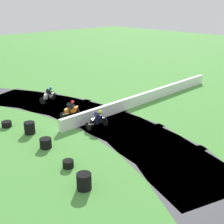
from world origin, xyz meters
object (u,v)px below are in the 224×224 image
motorcycle_lead_black (98,119)px  motorcycle_trailing_white (49,95)px  tire_stack_mid_b (46,143)px  tire_stack_mid_a (68,164)px  tire_stack_near (84,181)px  tire_stack_far (30,128)px  tire_stack_extra_a (7,124)px  motorcycle_chase_orange (71,109)px

motorcycle_lead_black → motorcycle_trailing_white: motorcycle_lead_black is taller
tire_stack_mid_b → motorcycle_trailing_white: bearing=56.1°
tire_stack_mid_a → tire_stack_near: bearing=-106.1°
tire_stack_far → tire_stack_mid_a: bearing=-97.7°
motorcycle_trailing_white → tire_stack_near: motorcycle_trailing_white is taller
motorcycle_lead_black → tire_stack_near: 7.21m
motorcycle_lead_black → tire_stack_extra_a: bearing=134.3°
tire_stack_near → tire_stack_extra_a: bearing=85.7°
motorcycle_chase_orange → tire_stack_mid_a: motorcycle_chase_orange is taller
motorcycle_trailing_white → tire_stack_extra_a: motorcycle_trailing_white is taller
motorcycle_lead_black → tire_stack_far: size_ratio=2.13×
motorcycle_chase_orange → tire_stack_extra_a: motorcycle_chase_orange is taller
tire_stack_mid_a → tire_stack_mid_b: size_ratio=0.84×
motorcycle_trailing_white → tire_stack_extra_a: 5.92m
motorcycle_chase_orange → motorcycle_lead_black: bearing=-87.0°
motorcycle_chase_orange → tire_stack_near: (-5.08, -7.89, -0.25)m
motorcycle_trailing_white → tire_stack_extra_a: bearing=-152.5°
motorcycle_lead_black → tire_stack_extra_a: size_ratio=2.49×
motorcycle_chase_orange → tire_stack_near: 9.39m
tire_stack_near → tire_stack_far: bearing=79.9°
tire_stack_mid_a → tire_stack_mid_b: bearing=82.6°
tire_stack_far → tire_stack_extra_a: size_ratio=1.17×
motorcycle_chase_orange → tire_stack_far: (-3.75, -0.45, -0.25)m
tire_stack_near → tire_stack_extra_a: size_ratio=1.17×
tire_stack_far → tire_stack_mid_b: bearing=-98.0°
motorcycle_chase_orange → tire_stack_near: size_ratio=2.10×
tire_stack_mid_a → tire_stack_far: 5.38m
motorcycle_trailing_white → tire_stack_far: size_ratio=2.17×
motorcycle_lead_black → tire_stack_extra_a: (-4.52, 4.64, -0.45)m
tire_stack_near → motorcycle_lead_black: bearing=43.4°
tire_stack_extra_a → tire_stack_far: bearing=-74.0°
motorcycle_trailing_white → tire_stack_extra_a: (-5.24, -2.73, -0.43)m
motorcycle_trailing_white → tire_stack_mid_a: 11.52m
motorcycle_lead_black → tire_stack_near: size_ratio=2.13×
tire_stack_mid_a → tire_stack_extra_a: size_ratio=0.87×
motorcycle_lead_black → tire_stack_mid_b: bearing=-179.5°
motorcycle_chase_orange → tire_stack_far: motorcycle_chase_orange is taller
motorcycle_lead_black → tire_stack_extra_a: 6.49m
motorcycle_chase_orange → tire_stack_mid_a: size_ratio=2.82×
motorcycle_lead_black → tire_stack_far: motorcycle_lead_black is taller
tire_stack_near → tire_stack_mid_a: size_ratio=1.34×
tire_stack_far → tire_stack_near: bearing=-100.1°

